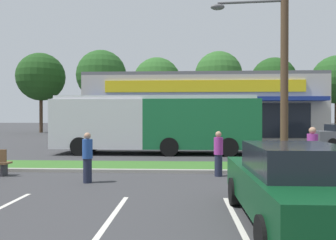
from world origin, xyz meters
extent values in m
cube|color=#386B28|center=(0.00, 14.00, 0.06)|extent=(56.00, 2.20, 0.12)
cube|color=#99968C|center=(0.00, 12.78, 0.06)|extent=(56.00, 0.24, 0.12)
cube|color=silver|center=(-1.67, 6.59, 0.00)|extent=(0.12, 4.80, 0.01)
cube|color=silver|center=(0.87, 6.63, 0.00)|extent=(0.12, 4.80, 0.01)
cube|color=#BCB7AD|center=(1.59, 35.18, 2.96)|extent=(22.31, 10.17, 5.92)
cube|color=black|center=(1.59, 30.06, 1.77)|extent=(18.74, 0.08, 3.08)
cube|color=navy|center=(1.59, 29.40, 3.67)|extent=(20.97, 1.40, 0.35)
cube|color=yellow|center=(1.59, 30.02, 4.85)|extent=(17.85, 0.16, 1.06)
cube|color=slate|center=(1.59, 35.18, 6.07)|extent=(22.31, 10.17, 0.30)
cylinder|color=#473323|center=(-19.52, 44.04, 2.56)|extent=(0.44, 0.44, 5.11)
sphere|color=#1E4719|center=(-19.52, 44.04, 7.52)|extent=(6.43, 6.43, 6.43)
cylinder|color=#473323|center=(-10.84, 42.46, 2.55)|extent=(0.44, 0.44, 5.10)
sphere|color=#23511E|center=(-10.84, 42.46, 7.51)|extent=(6.42, 6.42, 6.42)
cylinder|color=#473323|center=(-3.96, 46.07, 2.30)|extent=(0.44, 0.44, 4.60)
sphere|color=#2D6026|center=(-3.96, 46.07, 7.07)|extent=(6.59, 6.59, 6.59)
cylinder|color=#473323|center=(4.42, 44.99, 2.70)|extent=(0.44, 0.44, 5.39)
sphere|color=#2D6026|center=(4.42, 44.99, 7.76)|extent=(6.32, 6.32, 6.32)
cylinder|color=#473323|center=(12.15, 46.56, 2.43)|extent=(0.44, 0.44, 4.86)
sphere|color=#1E4719|center=(12.15, 46.56, 7.19)|extent=(6.22, 6.22, 6.22)
cylinder|color=#473323|center=(19.36, 43.72, 2.29)|extent=(0.44, 0.44, 4.58)
cylinder|color=#4C3826|center=(3.75, 13.71, 4.61)|extent=(0.30, 0.30, 9.23)
cylinder|color=#59595B|center=(2.46, 13.80, 6.64)|extent=(2.60, 0.28, 0.10)
ellipsoid|color=#59595B|center=(1.16, 13.89, 6.49)|extent=(0.56, 0.32, 0.24)
cube|color=#196638|center=(0.74, 19.08, 1.70)|extent=(6.25, 2.59, 2.70)
cube|color=silver|center=(-4.93, 19.12, 1.70)|extent=(5.12, 2.58, 2.70)
cube|color=silver|center=(-1.81, 19.10, 3.15)|extent=(10.90, 2.36, 0.20)
cube|color=black|center=(-1.80, 20.40, 2.19)|extent=(10.43, 0.12, 1.19)
cube|color=black|center=(-7.51, 19.13, 2.02)|extent=(0.07, 2.17, 1.51)
cylinder|color=black|center=(-5.79, 17.95, 0.50)|extent=(1.00, 0.31, 1.00)
cylinder|color=black|center=(-5.77, 20.30, 0.50)|extent=(1.00, 0.31, 1.00)
cylinder|color=black|center=(-0.97, 17.92, 0.50)|extent=(1.00, 0.31, 1.00)
cylinder|color=black|center=(-0.95, 20.27, 0.50)|extent=(1.00, 0.31, 1.00)
cylinder|color=black|center=(2.15, 17.90, 0.50)|extent=(1.00, 0.31, 1.00)
cylinder|color=black|center=(2.17, 20.25, 0.50)|extent=(1.00, 0.31, 1.00)
cube|color=#333338|center=(-6.54, 11.87, 0.23)|extent=(0.08, 0.36, 0.45)
cylinder|color=black|center=(9.91, 25.26, 0.32)|extent=(0.64, 0.22, 0.64)
cylinder|color=black|center=(9.91, 23.46, 0.32)|extent=(0.64, 0.22, 0.64)
cube|color=#0C3F1E|center=(1.87, 6.90, 0.68)|extent=(1.83, 4.74, 0.71)
cube|color=black|center=(1.87, 6.67, 1.30)|extent=(1.61, 2.13, 0.53)
cylinder|color=black|center=(1.00, 8.37, 0.32)|extent=(0.22, 0.64, 0.64)
cylinder|color=black|center=(2.74, 8.37, 0.32)|extent=(0.22, 0.64, 0.64)
cylinder|color=black|center=(1.00, 5.43, 0.32)|extent=(0.22, 0.64, 0.64)
cube|color=slate|center=(-1.94, 24.22, 0.68)|extent=(4.32, 1.74, 0.72)
cube|color=black|center=(-2.15, 24.22, 1.28)|extent=(1.94, 1.53, 0.48)
cylinder|color=black|center=(-0.60, 25.05, 0.32)|extent=(0.64, 0.22, 0.64)
cylinder|color=black|center=(-0.60, 23.40, 0.32)|extent=(0.64, 0.22, 0.64)
cylinder|color=black|center=(-3.28, 25.05, 0.32)|extent=(0.64, 0.22, 0.64)
cylinder|color=black|center=(-3.28, 23.40, 0.32)|extent=(0.64, 0.22, 0.64)
cylinder|color=#1E2338|center=(-3.23, 10.80, 0.38)|extent=(0.27, 0.27, 0.77)
cylinder|color=#264C99|center=(-3.23, 10.80, 1.07)|extent=(0.32, 0.32, 0.61)
sphere|color=tan|center=(-3.23, 10.80, 1.48)|extent=(0.21, 0.21, 0.21)
cylinder|color=#1E2338|center=(4.13, 11.86, 0.42)|extent=(0.30, 0.30, 0.84)
cylinder|color=#99338C|center=(4.13, 11.86, 1.17)|extent=(0.35, 0.35, 0.67)
sphere|color=tan|center=(4.13, 11.86, 1.62)|extent=(0.23, 0.23, 0.23)
cylinder|color=#1E2338|center=(1.02, 12.14, 0.38)|extent=(0.27, 0.27, 0.76)
cylinder|color=#99338C|center=(1.02, 12.14, 1.07)|extent=(0.32, 0.32, 0.60)
sphere|color=tan|center=(1.02, 12.14, 1.47)|extent=(0.21, 0.21, 0.21)
camera|label=1|loc=(-0.18, 0.61, 2.07)|focal=35.09mm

